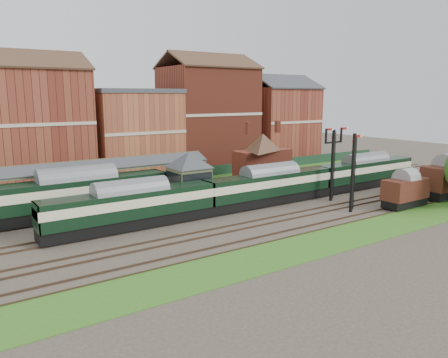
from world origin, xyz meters
TOP-DOWN VIEW (x-y plane):
  - ground at (0.00, 0.00)m, footprint 160.00×160.00m
  - grass_back at (0.00, 16.00)m, footprint 90.00×4.50m
  - grass_front at (0.00, -12.00)m, footprint 90.00×5.00m
  - fence at (0.00, 18.00)m, footprint 90.00×0.12m
  - platform at (-5.00, 9.75)m, footprint 55.00×3.40m
  - signal_box at (-3.00, 3.25)m, footprint 5.40×5.40m
  - brick_hut at (5.00, 3.25)m, footprint 3.20×2.64m
  - station_building at (12.00, 9.75)m, footprint 8.10×8.10m
  - canopy at (-11.00, 9.75)m, footprint 26.00×3.89m
  - semaphore_bracket at (12.04, -2.50)m, footprint 3.60×0.25m
  - semaphore_siding at (10.02, -7.00)m, footprint 1.23×0.25m
  - town_backdrop at (-0.18, 25.00)m, footprint 69.00×10.00m
  - dmu_train at (5.12, 0.00)m, footprint 47.57×2.51m
  - platform_railcar at (-13.50, 6.50)m, footprint 17.62×2.78m
  - goods_van_a at (16.10, -9.00)m, footprint 5.32×2.31m
  - goods_van_b at (23.99, -9.00)m, footprint 6.60×2.86m

SIDE VIEW (x-z plane):
  - ground at x=0.00m, z-range 0.00..0.00m
  - grass_back at x=0.00m, z-range 0.00..0.06m
  - grass_front at x=0.00m, z-range 0.00..0.06m
  - platform at x=-5.00m, z-range 0.00..1.00m
  - fence at x=0.00m, z-range 0.00..1.50m
  - brick_hut at x=5.00m, z-range -0.28..2.67m
  - goods_van_a at x=16.10m, z-range 0.24..3.47m
  - dmu_train at x=5.12m, z-range 0.33..3.98m
  - goods_van_b at x=23.99m, z-range 0.26..4.26m
  - platform_railcar at x=-13.50m, z-range 0.35..4.41m
  - signal_box at x=-3.00m, z-range 0.19..6.19m
  - station_building at x=12.00m, z-range 1.01..6.91m
  - semaphore_siding at x=10.02m, z-range 0.16..8.16m
  - canopy at x=-11.00m, z-range 2.54..6.62m
  - semaphore_bracket at x=12.04m, z-range 0.54..8.72m
  - town_backdrop at x=-0.18m, z-range -1.00..15.00m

